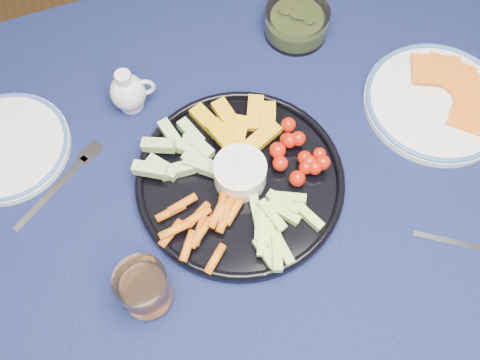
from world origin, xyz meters
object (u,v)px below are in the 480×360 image
object	(u,v)px
creamer_pitcher	(129,92)
cheese_plate	(437,101)
side_plate_extra	(5,147)
crudite_platter	(238,178)
pickle_bowl	(296,23)
juice_tumbler	(145,289)
dining_table	(272,221)

from	to	relation	value
creamer_pitcher	cheese_plate	size ratio (longest dim) A/B	0.34
cheese_plate	side_plate_extra	size ratio (longest dim) A/B	1.18
creamer_pitcher	cheese_plate	xyz separation A→B (m)	(0.49, -0.19, -0.02)
crudite_platter	pickle_bowl	distance (m)	0.33
creamer_pitcher	crudite_platter	bearing A→B (deg)	-60.95
pickle_bowl	juice_tumbler	world-z (taller)	juice_tumbler
dining_table	side_plate_extra	world-z (taller)	side_plate_extra
side_plate_extra	pickle_bowl	bearing A→B (deg)	5.86
crudite_platter	juice_tumbler	size ratio (longest dim) A/B	3.82
juice_tumbler	side_plate_extra	xyz separation A→B (m)	(-0.15, 0.32, -0.03)
crudite_platter	pickle_bowl	size ratio (longest dim) A/B	2.83
cheese_plate	juice_tumbler	size ratio (longest dim) A/B	2.86
creamer_pitcher	juice_tumbler	bearing A→B (deg)	-102.11
cheese_plate	side_plate_extra	distance (m)	0.73
crudite_platter	pickle_bowl	xyz separation A→B (m)	(0.21, 0.26, 0.01)
crudite_platter	juice_tumbler	world-z (taller)	crudite_platter
cheese_plate	side_plate_extra	world-z (taller)	cheese_plate
crudite_platter	creamer_pitcher	bearing A→B (deg)	119.05
pickle_bowl	side_plate_extra	world-z (taller)	pickle_bowl
crudite_platter	cheese_plate	world-z (taller)	crudite_platter
pickle_bowl	side_plate_extra	bearing A→B (deg)	-174.14
dining_table	pickle_bowl	bearing A→B (deg)	60.74
juice_tumbler	side_plate_extra	size ratio (longest dim) A/B	0.41
cheese_plate	creamer_pitcher	bearing A→B (deg)	158.52
pickle_bowl	side_plate_extra	size ratio (longest dim) A/B	0.56
pickle_bowl	juice_tumbler	bearing A→B (deg)	-136.71
dining_table	pickle_bowl	xyz separation A→B (m)	(0.17, 0.31, 0.11)
juice_tumbler	crudite_platter	bearing A→B (deg)	33.24
cheese_plate	dining_table	bearing A→B (deg)	-168.54
juice_tumbler	pickle_bowl	bearing A→B (deg)	43.29
creamer_pitcher	cheese_plate	world-z (taller)	creamer_pitcher
dining_table	juice_tumbler	size ratio (longest dim) A/B	19.07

